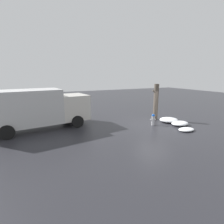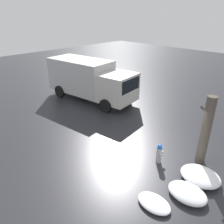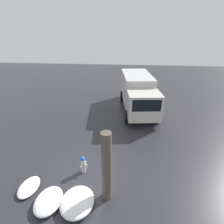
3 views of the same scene
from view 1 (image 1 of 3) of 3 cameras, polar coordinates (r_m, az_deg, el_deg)
ground_plane at (r=14.12m, az=13.17°, el=-4.21°), size 60.00×60.00×0.00m
fire_hydrant at (r=14.00m, az=13.26°, el=-2.38°), size 0.44×0.35×0.90m
tree_trunk at (r=15.59m, az=14.12°, el=3.20°), size 0.62×0.41×3.12m
delivery_truck at (r=13.55m, az=-23.05°, el=1.27°), size 7.16×3.29×2.88m
snow_pile_by_hydrant at (r=14.66m, az=21.29°, el=-3.48°), size 1.43×1.07×0.32m
snow_pile_curbside at (r=13.48m, az=23.09°, el=-5.25°), size 1.24×0.83×0.19m
snow_pile_by_tree at (r=15.40m, az=18.03°, el=-2.42°), size 1.57×1.34×0.37m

